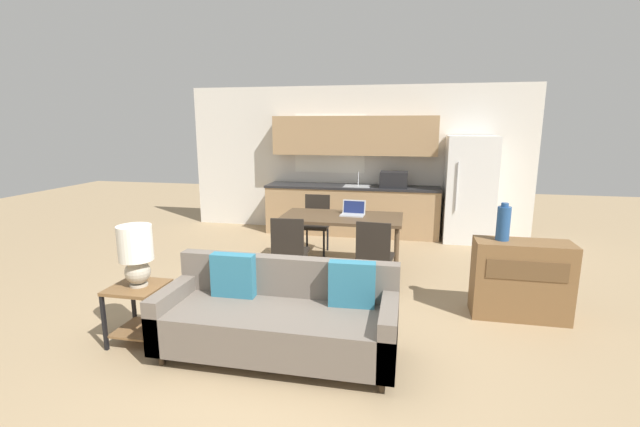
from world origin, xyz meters
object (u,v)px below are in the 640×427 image
vase (503,223)px  table_lamp (136,252)px  side_table (139,304)px  dining_chair_near_left (289,249)px  dining_table (342,221)px  dining_chair_near_right (374,254)px  refrigerator (469,189)px  couch (280,317)px  dining_chair_far_left (316,221)px  laptop (353,212)px  credenza (521,280)px

vase → table_lamp: bearing=-158.8°
side_table → dining_chair_near_left: bearing=57.8°
dining_table → dining_chair_near_right: (0.52, -0.80, -0.20)m
dining_table → table_lamp: 2.83m
refrigerator → dining_chair_near_right: (-1.39, -2.77, -0.41)m
dining_table → couch: size_ratio=0.80×
dining_table → dining_chair_far_left: size_ratio=1.81×
side_table → table_lamp: table_lamp is taller
dining_table → laptop: laptop is taller
vase → credenza: bearing=-6.4°
side_table → laptop: 3.04m
table_lamp → laptop: (1.65, 2.50, -0.06)m
credenza → vase: vase is taller
couch → dining_chair_near_left: 1.56m
table_lamp → vase: bearing=21.2°
couch → table_lamp: table_lamp is taller
side_table → vase: vase is taller
couch → side_table: 1.34m
dining_table → dining_chair_near_left: dining_chair_near_left is taller
refrigerator → credenza: size_ratio=1.89×
dining_chair_near_left → dining_chair_near_right: size_ratio=1.00×
dining_table → dining_chair_near_right: dining_chair_near_right is taller
credenza → dining_chair_near_left: dining_chair_near_left is taller
refrigerator → dining_table: 2.75m
refrigerator → vase: (-0.05, -3.06, 0.10)m
dining_table → credenza: (2.07, -1.11, -0.29)m
vase → laptop: 2.09m
dining_chair_near_left → couch: bearing=98.1°
vase → side_table: bearing=-158.8°
table_lamp → dining_chair_near_right: bearing=38.2°
side_table → dining_chair_far_left: dining_chair_far_left is taller
dining_chair_near_left → refrigerator: bearing=-135.6°
table_lamp → credenza: table_lamp is taller
dining_chair_near_right → refrigerator: bearing=-112.1°
dining_table → dining_chair_near_left: bearing=-122.9°
table_lamp → dining_table: bearing=57.8°
couch → table_lamp: 1.43m
credenza → vase: bearing=173.6°
table_lamp → dining_chair_near_left: size_ratio=0.62×
vase → dining_chair_far_left: vase is taller
couch → vase: bearing=31.3°
side_table → table_lamp: 0.51m
refrigerator → dining_chair_near_right: size_ratio=2.00×
refrigerator → dining_chair_far_left: size_ratio=2.00×
refrigerator → vase: size_ratio=4.63×
refrigerator → dining_chair_far_left: 2.74m
dining_chair_far_left → dining_chair_near_right: 1.88m
table_lamp → vase: vase is taller
couch → vase: size_ratio=5.23×
side_table → dining_chair_near_right: bearing=38.1°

